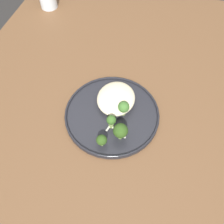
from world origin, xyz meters
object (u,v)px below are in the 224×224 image
seared_scallop_tilted_round (118,101)px  broccoli_floret_rear_charred (124,107)px  broccoli_floret_tall_stalk (111,121)px  seared_scallop_left_edge (125,100)px  dinner_plate (112,114)px  seared_scallop_on_noodles (113,92)px  seared_scallop_large_seared (107,95)px  broccoli_floret_beside_noodles (102,140)px  broccoli_floret_near_rim (120,131)px

seared_scallop_tilted_round → broccoli_floret_rear_charred: broccoli_floret_rear_charred is taller
broccoli_floret_tall_stalk → seared_scallop_tilted_round: bearing=2.7°
seared_scallop_tilted_round → broccoli_floret_rear_charred: size_ratio=0.67×
seared_scallop_left_edge → broccoli_floret_rear_charred: bearing=-171.8°
dinner_plate → seared_scallop_on_noodles: 0.08m
dinner_plate → seared_scallop_tilted_round: (0.04, -0.01, 0.01)m
seared_scallop_on_noodles → broccoli_floret_rear_charred: bearing=-142.3°
seared_scallop_tilted_round → seared_scallop_large_seared: 0.04m
seared_scallop_large_seared → broccoli_floret_tall_stalk: (-0.10, -0.04, 0.02)m
broccoli_floret_rear_charred → broccoli_floret_beside_noodles: bearing=164.7°
seared_scallop_left_edge → broccoli_floret_near_rim: size_ratio=0.52×
broccoli_floret_near_rim → broccoli_floret_rear_charred: size_ratio=1.17×
dinner_plate → broccoli_floret_rear_charred: broccoli_floret_rear_charred is taller
broccoli_floret_beside_noodles → seared_scallop_on_noodles: bearing=5.6°
seared_scallop_left_edge → broccoli_floret_near_rim: broccoli_floret_near_rim is taller
seared_scallop_left_edge → broccoli_floret_rear_charred: (-0.04, -0.01, 0.02)m
seared_scallop_tilted_round → broccoli_floret_tall_stalk: size_ratio=0.73×
broccoli_floret_rear_charred → seared_scallop_large_seared: bearing=55.0°
seared_scallop_tilted_round → broccoli_floret_tall_stalk: 0.09m
seared_scallop_left_edge → broccoli_floret_near_rim: bearing=-171.7°
broccoli_floret_rear_charred → seared_scallop_left_edge: bearing=8.2°
seared_scallop_tilted_round → broccoli_floret_tall_stalk: (-0.09, -0.00, 0.02)m
broccoli_floret_near_rim → broccoli_floret_rear_charred: bearing=8.4°
dinner_plate → seared_scallop_large_seared: size_ratio=8.54×
dinner_plate → broccoli_floret_tall_stalk: bearing=-166.6°
seared_scallop_tilted_round → broccoli_floret_rear_charred: 0.05m
seared_scallop_large_seared → broccoli_floret_tall_stalk: size_ratio=0.69×
broccoli_floret_near_rim → broccoli_floret_rear_charred: (0.08, 0.01, -0.01)m
dinner_plate → broccoli_floret_near_rim: size_ratio=4.61×
seared_scallop_tilted_round → seared_scallop_large_seared: (0.01, 0.04, -0.00)m
broccoli_floret_beside_noodles → seared_scallop_large_seared: bearing=12.0°
dinner_plate → broccoli_floret_near_rim: broccoli_floret_near_rim is taller
seared_scallop_large_seared → broccoli_floret_rear_charred: broccoli_floret_rear_charred is taller
dinner_plate → broccoli_floret_rear_charred: size_ratio=5.38×
seared_scallop_large_seared → broccoli_floret_near_rim: bearing=-148.6°
dinner_plate → seared_scallop_tilted_round: size_ratio=8.08×
broccoli_floret_beside_noodles → broccoli_floret_tall_stalk: 0.07m
seared_scallop_left_edge → broccoli_floret_tall_stalk: 0.10m
broccoli_floret_tall_stalk → dinner_plate: bearing=13.4°
seared_scallop_left_edge → broccoli_floret_near_rim: (-0.12, -0.02, 0.03)m
broccoli_floret_tall_stalk → seared_scallop_large_seared: bearing=23.8°
broccoli_floret_tall_stalk → broccoli_floret_near_rim: broccoli_floret_near_rim is taller
seared_scallop_tilted_round → broccoli_floret_beside_noodles: (-0.15, 0.00, 0.01)m
seared_scallop_on_noodles → broccoli_floret_beside_noodles: bearing=-174.4°
broccoli_floret_near_rim → seared_scallop_on_noodles: bearing=22.9°
seared_scallop_left_edge → broccoli_floret_rear_charred: size_ratio=0.60×
seared_scallop_on_noodles → seared_scallop_tilted_round: size_ratio=0.76×
seared_scallop_large_seared → broccoli_floret_rear_charred: bearing=-125.0°
broccoli_floret_beside_noodles → broccoli_floret_rear_charred: (0.12, -0.03, 0.01)m
dinner_plate → seared_scallop_large_seared: seared_scallop_large_seared is taller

